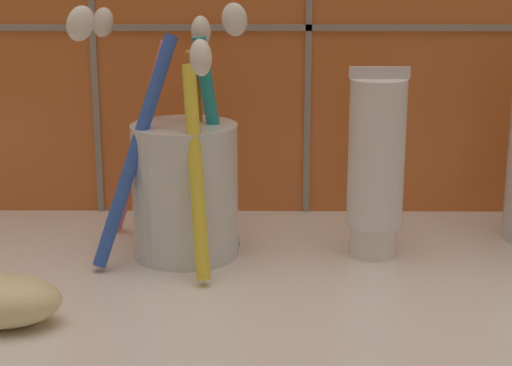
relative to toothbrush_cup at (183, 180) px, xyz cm
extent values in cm
cube|color=silver|center=(7.26, -7.86, -6.37)|extent=(66.63, 37.17, 2.00)
cube|color=gray|center=(7.26, 10.12, 9.41)|extent=(76.63, 0.24, 0.50)
cylinder|color=silver|center=(0.11, 0.02, -0.76)|extent=(7.27, 7.27, 9.22)
cylinder|color=teal|center=(2.29, 0.41, 2.35)|extent=(3.24, 1.48, 14.78)
ellipsoid|color=white|center=(3.55, 0.65, 10.76)|extent=(2.21, 1.66, 2.43)
cylinder|color=orange|center=(0.91, 1.66, 1.86)|extent=(1.54, 2.90, 13.77)
ellipsoid|color=white|center=(1.17, 2.72, 9.77)|extent=(1.74, 2.23, 2.41)
cylinder|color=pink|center=(-3.32, 3.00, 2.11)|extent=(5.85, 4.94, 14.50)
ellipsoid|color=white|center=(-5.97, 5.13, 10.20)|extent=(2.69, 2.52, 2.68)
cylinder|color=blue|center=(-2.95, -1.86, 2.43)|extent=(6.06, 4.35, 15.13)
ellipsoid|color=white|center=(-5.72, -3.65, 10.86)|extent=(2.70, 2.38, 2.66)
cylinder|color=yellow|center=(1.17, -3.74, 1.55)|extent=(2.12, 5.36, 13.33)
ellipsoid|color=white|center=(1.78, -6.25, 9.12)|extent=(1.81, 2.55, 2.63)
cylinder|color=white|center=(13.12, 0.02, -4.26)|extent=(3.26, 3.26, 2.22)
cylinder|color=white|center=(13.12, 0.02, 1.91)|extent=(3.83, 3.83, 10.11)
cube|color=silver|center=(13.12, 0.02, 7.36)|extent=(4.03, 0.36, 0.80)
camera|label=1|loc=(5.44, -56.30, 15.22)|focal=60.00mm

